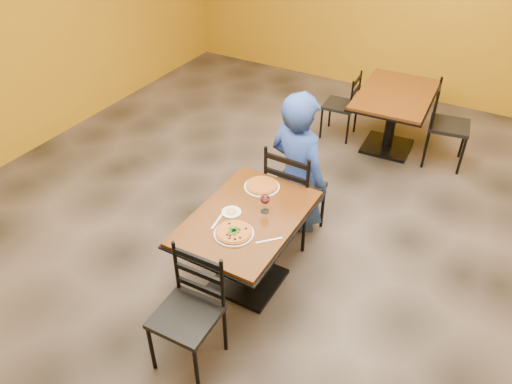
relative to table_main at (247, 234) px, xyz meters
The scene contains 17 objects.
floor 0.75m from the table_main, 90.00° to the left, with size 7.00×8.00×0.01m, color black.
table_main is the anchor object (origin of this frame).
table_second 2.87m from the table_main, 82.60° to the left, with size 0.92×1.31×0.75m.
chair_main_near 0.90m from the table_main, 88.59° to the right, with size 0.43×0.43×0.95m, color black, non-canonical shape.
chair_main_far 0.82m from the table_main, 86.66° to the left, with size 0.46×0.46×1.02m, color black, non-canonical shape.
chair_second_left 2.86m from the table_main, 96.01° to the left, with size 0.39×0.39×0.85m, color black, non-canonical shape.
chair_second_right 3.03m from the table_main, 69.94° to the left, with size 0.44×0.44×0.98m, color black, non-canonical shape.
diner 1.01m from the table_main, 90.89° to the left, with size 0.68×0.45×1.42m, color navy.
plate_main 0.31m from the table_main, 84.35° to the right, with size 0.31×0.31×0.01m, color white.
pizza_main 0.32m from the table_main, 84.35° to the right, with size 0.28×0.28×0.02m, color #95290A.
plate_far 0.46m from the table_main, 102.19° to the left, with size 0.31×0.31×0.01m, color white.
pizza_far 0.47m from the table_main, 102.19° to the left, with size 0.28×0.28×0.02m, color #B67C23.
side_plate 0.24m from the table_main, 169.33° to the right, with size 0.16×0.16×0.01m, color white.
dip 0.25m from the table_main, 169.33° to the right, with size 0.09×0.09×0.01m, color tan.
wine_glass 0.32m from the table_main, 51.92° to the left, with size 0.08×0.08×0.18m, color white, non-canonical shape.
fork 0.31m from the table_main, 133.86° to the right, with size 0.01×0.19×0.00m, color silver.
knife 0.39m from the table_main, 30.08° to the right, with size 0.01×0.21×0.00m, color silver.
Camera 1 is at (1.58, -3.14, 3.25)m, focal length 34.65 mm.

